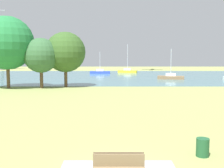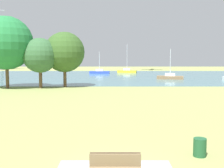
{
  "view_description": "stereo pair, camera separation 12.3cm",
  "coord_description": "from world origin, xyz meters",
  "px_view_note": "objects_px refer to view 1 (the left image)",
  "views": [
    {
      "loc": [
        -0.23,
        -9.5,
        4.38
      ],
      "look_at": [
        -0.15,
        18.56,
        1.53
      ],
      "focal_mm": 44.98,
      "sensor_mm": 36.0,
      "label": 1
    },
    {
      "loc": [
        -0.11,
        -9.5,
        4.38
      ],
      "look_at": [
        -0.15,
        18.56,
        1.53
      ],
      "focal_mm": 44.98,
      "sensor_mm": 36.0,
      "label": 2
    }
  ],
  "objects_px": {
    "bench_facing_water": "(118,164)",
    "sailboat_yellow": "(127,71)",
    "sailboat_blue": "(99,72)",
    "tree_east_far": "(65,52)",
    "tree_west_far": "(6,43)",
    "litter_bin": "(202,147)",
    "sailboat_brown": "(170,77)",
    "tree_mid_shore": "(40,56)"
  },
  "relations": [
    {
      "from": "bench_facing_water",
      "to": "tree_east_far",
      "type": "bearing_deg",
      "value": 102.89
    },
    {
      "from": "sailboat_brown",
      "to": "litter_bin",
      "type": "bearing_deg",
      "value": -99.85
    },
    {
      "from": "sailboat_yellow",
      "to": "tree_mid_shore",
      "type": "height_order",
      "value": "sailboat_yellow"
    },
    {
      "from": "sailboat_blue",
      "to": "tree_east_far",
      "type": "relative_size",
      "value": 0.69
    },
    {
      "from": "litter_bin",
      "to": "tree_west_far",
      "type": "xyz_separation_m",
      "value": [
        -17.83,
        25.48,
        5.63
      ]
    },
    {
      "from": "sailboat_brown",
      "to": "tree_east_far",
      "type": "xyz_separation_m",
      "value": [
        -17.32,
        -12.72,
        4.4
      ]
    },
    {
      "from": "tree_east_far",
      "to": "sailboat_brown",
      "type": "bearing_deg",
      "value": 36.31
    },
    {
      "from": "sailboat_yellow",
      "to": "tree_mid_shore",
      "type": "bearing_deg",
      "value": -111.62
    },
    {
      "from": "sailboat_blue",
      "to": "tree_mid_shore",
      "type": "relative_size",
      "value": 0.79
    },
    {
      "from": "litter_bin",
      "to": "tree_east_far",
      "type": "xyz_separation_m",
      "value": [
        -10.4,
        27.1,
        4.44
      ]
    },
    {
      "from": "sailboat_blue",
      "to": "sailboat_yellow",
      "type": "relative_size",
      "value": 0.73
    },
    {
      "from": "tree_mid_shore",
      "to": "bench_facing_water",
      "type": "bearing_deg",
      "value": -70.69
    },
    {
      "from": "sailboat_yellow",
      "to": "tree_west_far",
      "type": "xyz_separation_m",
      "value": [
        -17.82,
        -33.96,
        5.57
      ]
    },
    {
      "from": "tree_east_far",
      "to": "litter_bin",
      "type": "bearing_deg",
      "value": -69.01
    },
    {
      "from": "bench_facing_water",
      "to": "sailboat_brown",
      "type": "bearing_deg",
      "value": 75.77
    },
    {
      "from": "litter_bin",
      "to": "tree_west_far",
      "type": "bearing_deg",
      "value": 124.99
    },
    {
      "from": "litter_bin",
      "to": "sailboat_yellow",
      "type": "height_order",
      "value": "sailboat_yellow"
    },
    {
      "from": "litter_bin",
      "to": "tree_mid_shore",
      "type": "height_order",
      "value": "tree_mid_shore"
    },
    {
      "from": "tree_west_far",
      "to": "bench_facing_water",
      "type": "bearing_deg",
      "value": -62.89
    },
    {
      "from": "sailboat_yellow",
      "to": "tree_mid_shore",
      "type": "distance_m",
      "value": 36.6
    },
    {
      "from": "sailboat_brown",
      "to": "sailboat_blue",
      "type": "bearing_deg",
      "value": 130.5
    },
    {
      "from": "litter_bin",
      "to": "tree_west_far",
      "type": "relative_size",
      "value": 0.08
    },
    {
      "from": "sailboat_yellow",
      "to": "tree_east_far",
      "type": "xyz_separation_m",
      "value": [
        -10.38,
        -32.33,
        4.38
      ]
    },
    {
      "from": "bench_facing_water",
      "to": "tree_mid_shore",
      "type": "xyz_separation_m",
      "value": [
        -9.71,
        27.71,
        3.91
      ]
    },
    {
      "from": "sailboat_brown",
      "to": "tree_mid_shore",
      "type": "xyz_separation_m",
      "value": [
        -20.34,
        -14.21,
        3.93
      ]
    },
    {
      "from": "bench_facing_water",
      "to": "sailboat_yellow",
      "type": "distance_m",
      "value": 61.64
    },
    {
      "from": "bench_facing_water",
      "to": "sailboat_yellow",
      "type": "height_order",
      "value": "sailboat_yellow"
    },
    {
      "from": "litter_bin",
      "to": "tree_mid_shore",
      "type": "relative_size",
      "value": 0.12
    },
    {
      "from": "sailboat_yellow",
      "to": "tree_mid_shore",
      "type": "relative_size",
      "value": 1.07
    },
    {
      "from": "sailboat_yellow",
      "to": "tree_west_far",
      "type": "relative_size",
      "value": 0.75
    },
    {
      "from": "bench_facing_water",
      "to": "sailboat_brown",
      "type": "xyz_separation_m",
      "value": [
        10.63,
        41.92,
        -0.02
      ]
    },
    {
      "from": "sailboat_yellow",
      "to": "sailboat_brown",
      "type": "relative_size",
      "value": 1.29
    },
    {
      "from": "bench_facing_water",
      "to": "sailboat_yellow",
      "type": "xyz_separation_m",
      "value": [
        3.7,
        61.53,
        -0.0
      ]
    },
    {
      "from": "litter_bin",
      "to": "sailboat_brown",
      "type": "distance_m",
      "value": 40.42
    },
    {
      "from": "litter_bin",
      "to": "tree_mid_shore",
      "type": "bearing_deg",
      "value": 117.65
    },
    {
      "from": "sailboat_yellow",
      "to": "sailboat_brown",
      "type": "height_order",
      "value": "sailboat_yellow"
    },
    {
      "from": "litter_bin",
      "to": "tree_mid_shore",
      "type": "distance_m",
      "value": 29.19
    },
    {
      "from": "sailboat_brown",
      "to": "tree_west_far",
      "type": "distance_m",
      "value": 29.15
    },
    {
      "from": "tree_west_far",
      "to": "tree_east_far",
      "type": "bearing_deg",
      "value": 12.3
    },
    {
      "from": "sailboat_yellow",
      "to": "tree_east_far",
      "type": "distance_m",
      "value": 34.24
    },
    {
      "from": "bench_facing_water",
      "to": "sailboat_blue",
      "type": "relative_size",
      "value": 0.34
    },
    {
      "from": "tree_west_far",
      "to": "tree_mid_shore",
      "type": "height_order",
      "value": "tree_west_far"
    }
  ]
}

